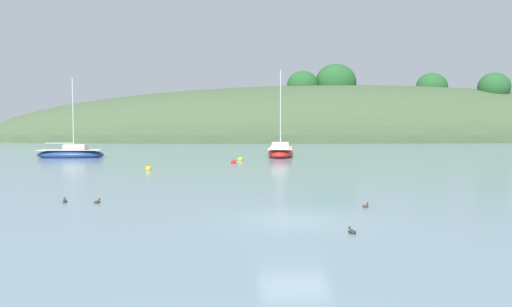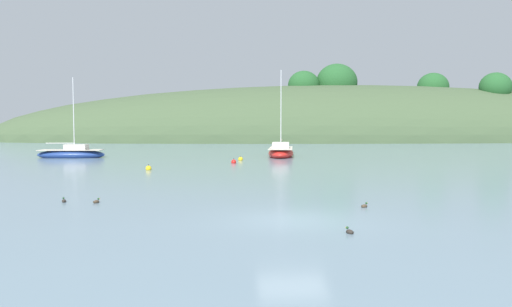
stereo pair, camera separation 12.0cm
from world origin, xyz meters
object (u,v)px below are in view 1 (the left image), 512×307
object	(u,v)px
duck_straggler	(366,206)
mooring_buoy_inner	(240,159)
duck_lone_right	(97,202)
duck_lead	(352,232)
duck_lone_left	(65,201)
mooring_buoy_outer	(233,162)
mooring_buoy_channel	(149,169)
sailboat_black_sloop	(71,154)
sailboat_navy_dinghy	(280,152)

from	to	relation	value
duck_straggler	mooring_buoy_inner	bearing A→B (deg)	98.83
mooring_buoy_inner	duck_lone_right	xyz separation A→B (m)	(-7.15, -24.92, -0.07)
duck_lead	duck_lone_left	xyz separation A→B (m)	(-10.95, 7.06, 0.00)
mooring_buoy_outer	duck_straggler	world-z (taller)	mooring_buoy_outer
duck_straggler	mooring_buoy_channel	bearing A→B (deg)	123.06
mooring_buoy_channel	duck_lead	xyz separation A→B (m)	(9.49, -22.25, -0.07)
mooring_buoy_inner	sailboat_black_sloop	bearing A→B (deg)	163.51
mooring_buoy_outer	mooring_buoy_inner	distance (m)	3.52
sailboat_black_sloop	duck_lead	size ratio (longest dim) A/B	20.02
sailboat_navy_dinghy	duck_lone_right	world-z (taller)	sailboat_navy_dinghy
duck_lone_left	sailboat_black_sloop	bearing A→B (deg)	105.76
mooring_buoy_outer	duck_straggler	size ratio (longest dim) A/B	1.42
mooring_buoy_channel	mooring_buoy_outer	bearing A→B (deg)	42.77
sailboat_navy_dinghy	duck_lead	size ratio (longest dim) A/B	22.22
sailboat_navy_dinghy	duck_lone_left	distance (m)	32.69
mooring_buoy_outer	duck_lead	world-z (taller)	mooring_buoy_outer
sailboat_navy_dinghy	mooring_buoy_outer	xyz separation A→B (m)	(-5.15, -8.80, -0.33)
duck_lone_left	mooring_buoy_inner	bearing A→B (deg)	70.67
sailboat_navy_dinghy	duck_lone_left	bearing A→B (deg)	-113.56
sailboat_black_sloop	duck_lone_left	size ratio (longest dim) A/B	20.33
sailboat_navy_dinghy	duck_straggler	world-z (taller)	sailboat_navy_dinghy
mooring_buoy_inner	duck_lead	size ratio (longest dim) A/B	1.30
mooring_buoy_outer	duck_straggler	distance (m)	23.89
sailboat_navy_dinghy	sailboat_black_sloop	bearing A→B (deg)	-179.14
duck_lead	duck_lone_right	distance (m)	11.63
sailboat_navy_dinghy	mooring_buoy_outer	world-z (taller)	sailboat_navy_dinghy
mooring_buoy_inner	duck_straggler	distance (m)	27.15
sailboat_black_sloop	duck_lone_right	world-z (taller)	sailboat_black_sloop
sailboat_black_sloop	mooring_buoy_channel	world-z (taller)	sailboat_black_sloop
sailboat_navy_dinghy	mooring_buoy_channel	xyz separation A→B (m)	(-11.60, -14.77, -0.33)
sailboat_navy_dinghy	duck_lone_left	size ratio (longest dim) A/B	22.57
duck_straggler	duck_lone_right	bearing A→B (deg)	170.43
duck_lead	sailboat_black_sloop	bearing A→B (deg)	117.76
mooring_buoy_outer	mooring_buoy_inner	size ratio (longest dim) A/B	1.00
sailboat_navy_dinghy	duck_lone_right	size ratio (longest dim) A/B	22.59
duck_lone_right	sailboat_black_sloop	bearing A→B (deg)	108.19
duck_straggler	sailboat_navy_dinghy	bearing A→B (deg)	89.53
duck_lead	mooring_buoy_outer	bearing A→B (deg)	96.14
duck_lone_left	duck_lead	bearing A→B (deg)	-32.81
mooring_buoy_outer	mooring_buoy_inner	world-z (taller)	same
mooring_buoy_outer	duck_lone_right	xyz separation A→B (m)	(-6.44, -21.48, -0.07)
mooring_buoy_inner	duck_lead	bearing A→B (deg)	-85.81
duck_lone_right	mooring_buoy_channel	bearing A→B (deg)	90.05
mooring_buoy_outer	duck_lone_right	size ratio (longest dim) A/B	1.32
duck_straggler	duck_lone_right	distance (m)	11.48
duck_lead	duck_lone_left	distance (m)	13.03
sailboat_black_sloop	mooring_buoy_outer	distance (m)	18.36
sailboat_navy_dinghy	mooring_buoy_inner	world-z (taller)	sailboat_navy_dinghy
sailboat_black_sloop	duck_lone_right	xyz separation A→B (m)	(9.84, -29.95, -0.35)
mooring_buoy_outer	duck_lone_right	bearing A→B (deg)	-106.69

